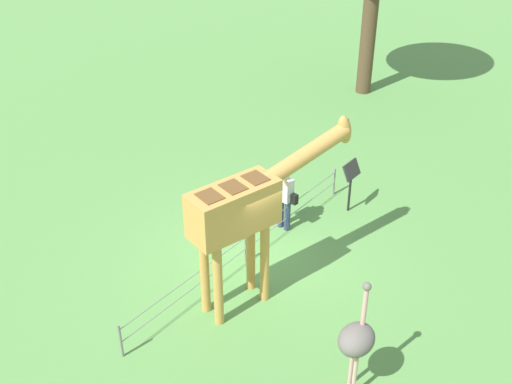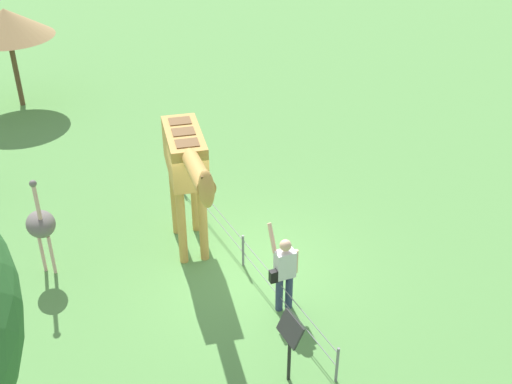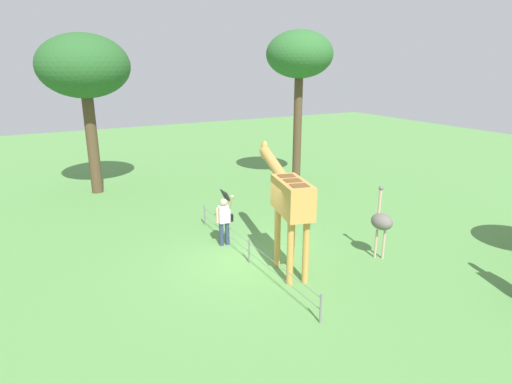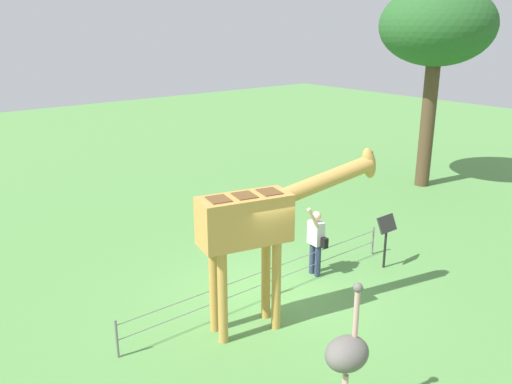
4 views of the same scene
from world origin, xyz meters
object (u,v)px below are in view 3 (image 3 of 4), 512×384
visitor (224,219)px  tree_east (299,57)px  info_sign (226,200)px  tree_northeast (84,68)px  giraffe (288,197)px  ostrich (382,222)px

visitor → tree_east: size_ratio=0.25×
tree_east → info_sign: bearing=122.7°
tree_east → info_sign: (-3.41, 5.32, -4.99)m
tree_northeast → giraffe: bearing=-161.5°
giraffe → ostrich: bearing=-104.5°
ostrich → info_sign: bearing=31.9°
giraffe → tree_northeast: bearing=18.5°
visitor → ostrich: (-3.13, -3.71, 0.27)m
giraffe → visitor: bearing=19.9°
visitor → tree_northeast: size_ratio=0.26×
visitor → tree_northeast: tree_northeast is taller
giraffe → tree_northeast: size_ratio=0.55×
giraffe → tree_east: size_ratio=0.53×
tree_northeast → info_sign: 8.75m
giraffe → tree_east: bearing=-35.3°
tree_northeast → tree_east: bearing=-110.1°
ostrich → tree_east: (8.12, -2.39, 4.76)m
giraffe → visitor: size_ratio=2.13×
giraffe → info_sign: (3.97, 0.09, -1.21)m
visitor → tree_northeast: 9.78m
tree_northeast → info_sign: size_ratio=5.25×
tree_east → info_sign: 8.05m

